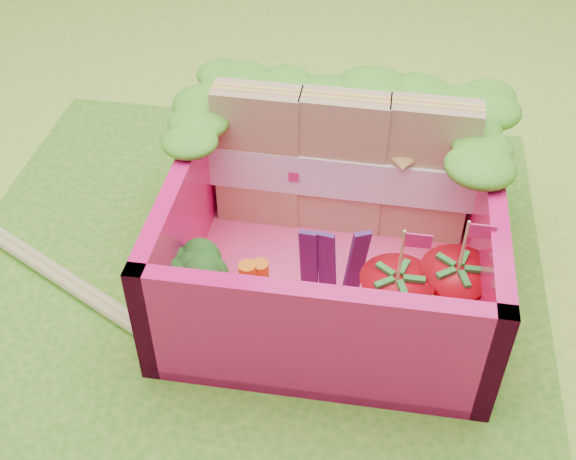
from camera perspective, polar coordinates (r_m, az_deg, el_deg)
The scene contains 13 objects.
ground at distance 3.21m, azimuth -3.44°, elevation -3.97°, with size 14.00×14.00×0.00m, color #97C337.
placemat at distance 3.20m, azimuth -3.45°, elevation -3.78°, with size 2.60×2.60×0.03m, color #499521.
bento_floor at distance 3.16m, azimuth 3.36°, elevation -3.41°, with size 1.30×1.30×0.05m, color #FF417F.
bento_box at distance 2.99m, azimuth 3.54°, elevation -0.01°, with size 1.30×1.30×0.55m.
lettuce_ruffle at distance 3.17m, azimuth 4.74°, elevation 10.10°, with size 1.43×0.83×0.11m.
sandwich_stack at distance 3.18m, azimuth 4.34°, elevation 5.16°, with size 1.21×0.19×0.67m.
broccoli at distance 2.86m, azimuth -7.57°, elevation -3.76°, with size 0.34×0.34×0.26m.
carrot_sticks at distance 2.86m, azimuth -2.68°, elevation -4.73°, with size 0.11×0.11×0.29m.
purple_wedges at distance 2.90m, azimuth 3.39°, elevation -2.51°, with size 0.26×0.06×0.38m.
strawberry_left at distance 2.82m, azimuth 8.39°, elevation -5.83°, with size 0.29×0.29×0.53m.
strawberry_right at distance 2.89m, azimuth 12.92°, elevation -5.05°, with size 0.29×0.29×0.53m.
snap_peas at distance 2.96m, azimuth 10.52°, elevation -6.79°, with size 0.60×0.58×0.05m.
chopsticks at distance 3.55m, azimuth -21.41°, elevation -0.79°, with size 2.08×1.12×0.05m.
Camera 1 is at (0.54, -2.19, 2.28)m, focal length 45.00 mm.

